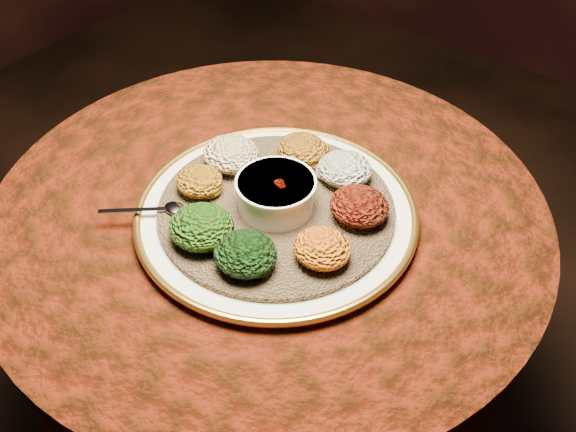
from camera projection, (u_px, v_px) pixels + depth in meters
The scene contains 13 objects.
table at pixel (270, 273), 1.22m from camera, with size 0.96×0.96×0.73m.
platter at pixel (276, 213), 1.06m from camera, with size 0.47×0.47×0.02m.
injera at pixel (276, 209), 1.06m from camera, with size 0.39×0.39×0.01m, color brown.
stew_bowl at pixel (276, 192), 1.03m from camera, with size 0.13×0.13×0.05m.
spoon at pixel (168, 209), 1.04m from camera, with size 0.12×0.10×0.01m.
portion_ayib at pixel (345, 169), 1.09m from camera, with size 0.09×0.09×0.05m, color beige.
portion_kitfo at pixel (359, 206), 1.02m from camera, with size 0.10×0.09×0.05m, color black.
portion_tikil at pixel (322, 248), 0.95m from camera, with size 0.09×0.08×0.04m, color #C56B10.
portion_gomen at pixel (246, 254), 0.94m from camera, with size 0.10×0.09×0.05m, color black.
portion_mixveg at pixel (202, 227), 0.98m from camera, with size 0.10×0.10×0.05m, color maroon.
portion_kik at pixel (199, 181), 1.07m from camera, with size 0.08×0.08×0.04m, color #9A590D.
portion_timatim at pixel (231, 154), 1.11m from camera, with size 0.10×0.10×0.05m, color maroon.
portion_shiro at pixel (302, 149), 1.13m from camera, with size 0.09×0.08×0.04m, color #894C10.
Camera 1 is at (0.52, -0.63, 1.47)m, focal length 40.00 mm.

